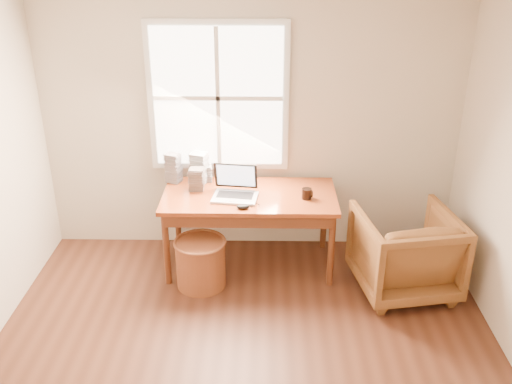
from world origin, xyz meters
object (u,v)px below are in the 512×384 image
armchair (405,252)px  cd_stack_a (200,168)px  desk (249,196)px  wicker_stool (201,263)px  laptop (235,183)px  coffee_mug (307,194)px

armchair → cd_stack_a: (-1.87, 0.66, 0.52)m
desk → armchair: size_ratio=1.90×
wicker_stool → laptop: 0.80m
coffee_mug → cd_stack_a: (-1.00, 0.36, 0.10)m
armchair → cd_stack_a: bearing=-29.7°
desk → wicker_stool: size_ratio=3.60×
laptop → cd_stack_a: bearing=141.4°
wicker_stool → coffee_mug: 1.15m
wicker_stool → cd_stack_a: size_ratio=1.50×
armchair → wicker_stool: bearing=-11.1°
wicker_stool → armchair: bearing=-1.0°
coffee_mug → laptop: bearing=177.6°
desk → cd_stack_a: (-0.48, 0.27, 0.17)m
desk → wicker_stool: bearing=-140.0°
wicker_stool → coffee_mug: coffee_mug is taller
armchair → wicker_stool: (-1.82, 0.03, -0.16)m
armchair → coffee_mug: bearing=-29.5°
wicker_stool → cd_stack_a: (-0.05, 0.63, 0.68)m
armchair → laptop: (-1.51, 0.30, 0.53)m
cd_stack_a → armchair: bearing=-19.6°
desk → cd_stack_a: bearing=150.9°
laptop → armchair: bearing=-3.7°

